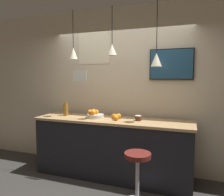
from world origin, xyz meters
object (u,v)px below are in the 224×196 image
object	(u,v)px
juice_bottle	(66,109)
spread_jar	(138,118)
mounted_tv	(171,64)
bar_stool	(137,172)
fruit_bowl	(95,115)

from	to	relation	value
juice_bottle	spread_jar	size ratio (longest dim) A/B	2.66
mounted_tv	spread_jar	bearing A→B (deg)	-141.03
juice_bottle	spread_jar	bearing A→B (deg)	0.00
spread_jar	bar_stool	bearing A→B (deg)	-77.04
fruit_bowl	spread_jar	size ratio (longest dim) A/B	2.97
bar_stool	fruit_bowl	size ratio (longest dim) A/B	2.42
fruit_bowl	spread_jar	world-z (taller)	fruit_bowl
spread_jar	mounted_tv	bearing A→B (deg)	38.97
mounted_tv	bar_stool	bearing A→B (deg)	-105.54
juice_bottle	spread_jar	world-z (taller)	juice_bottle
bar_stool	juice_bottle	size ratio (longest dim) A/B	2.70
mounted_tv	juice_bottle	bearing A→B (deg)	-168.33
fruit_bowl	mounted_tv	distance (m)	1.53
fruit_bowl	spread_jar	xyz separation A→B (m)	(0.76, 0.01, -0.01)
bar_stool	fruit_bowl	xyz separation A→B (m)	(-0.92, 0.69, 0.59)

